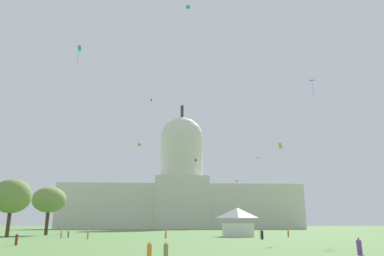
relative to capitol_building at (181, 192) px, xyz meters
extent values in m
cube|color=beige|center=(-33.13, 0.00, -8.25)|extent=(66.26, 23.86, 23.78)
cube|color=beige|center=(33.13, 0.00, -8.25)|extent=(66.26, 23.86, 23.78)
cube|color=beige|center=(0.00, 0.00, -6.18)|extent=(29.14, 26.24, 27.92)
cylinder|color=beige|center=(0.00, 0.00, 19.36)|extent=(24.45, 24.45, 23.15)
sphere|color=beige|center=(0.00, 0.00, 30.93)|extent=(25.00, 25.00, 25.00)
cylinder|color=#2D3833|center=(0.00, 0.00, 47.37)|extent=(1.80, 1.80, 7.87)
cube|color=white|center=(9.27, -121.22, -18.67)|extent=(7.35, 5.79, 2.95)
pyramid|color=white|center=(9.27, -121.22, -14.89)|extent=(7.72, 6.08, 2.30)
cylinder|color=#42301E|center=(-37.89, -107.82, -16.68)|extent=(0.87, 0.87, 6.93)
ellipsoid|color=olive|center=(-37.89, -107.82, -11.22)|extent=(11.64, 12.07, 6.64)
cylinder|color=#42301E|center=(-40.95, -123.38, -16.88)|extent=(0.79, 0.79, 6.51)
ellipsoid|color=olive|center=(-40.95, -123.38, -11.41)|extent=(9.86, 9.69, 7.39)
cylinder|color=gray|center=(-27.81, -124.35, -19.52)|extent=(0.44, 0.44, 1.24)
sphere|color=tan|center=(-27.81, -124.35, -18.78)|extent=(0.24, 0.24, 0.22)
cylinder|color=orange|center=(-7.01, -130.12, -19.43)|extent=(0.40, 0.40, 1.42)
sphere|color=tan|center=(-7.01, -130.12, -18.59)|extent=(0.30, 0.30, 0.26)
cylinder|color=maroon|center=(-27.26, -152.57, -19.44)|extent=(0.44, 0.44, 1.40)
sphere|color=beige|center=(-27.26, -152.57, -18.63)|extent=(0.26, 0.26, 0.22)
cylinder|color=silver|center=(12.71, -128.25, -19.49)|extent=(0.47, 0.47, 1.30)
sphere|color=beige|center=(12.71, -128.25, -18.71)|extent=(0.34, 0.34, 0.25)
cylinder|color=tan|center=(-27.95, -129.06, -19.42)|extent=(0.40, 0.40, 1.45)
sphere|color=beige|center=(-27.95, -129.06, -18.57)|extent=(0.27, 0.27, 0.24)
cylinder|color=orange|center=(20.21, -123.50, -19.50)|extent=(0.56, 0.56, 1.29)
sphere|color=tan|center=(20.21, -123.50, -18.74)|extent=(0.30, 0.30, 0.22)
cylinder|color=#703D93|center=(12.15, -170.08, -19.46)|extent=(0.67, 0.67, 1.35)
sphere|color=#A37556|center=(12.15, -170.08, -18.68)|extent=(0.31, 0.31, 0.22)
cylinder|color=olive|center=(-6.46, -176.69, -19.44)|extent=(0.38, 0.38, 1.39)
sphere|color=beige|center=(-6.46, -176.69, -18.64)|extent=(0.24, 0.24, 0.22)
cylinder|color=orange|center=(-7.84, -174.43, -19.50)|extent=(0.54, 0.54, 1.28)
sphere|color=beige|center=(-7.84, -174.43, -18.76)|extent=(0.29, 0.29, 0.21)
cylinder|color=black|center=(11.23, -135.78, -19.36)|extent=(0.57, 0.57, 1.56)
sphere|color=brown|center=(11.23, -135.78, -18.46)|extent=(0.32, 0.32, 0.25)
cylinder|color=tan|center=(-21.86, -132.88, -19.36)|extent=(0.43, 0.43, 1.56)
sphere|color=tan|center=(-21.86, -132.88, -18.46)|extent=(0.32, 0.32, 0.25)
cube|color=green|center=(-2.49, -125.99, 35.54)|extent=(1.10, 0.41, 1.27)
pyramid|color=gold|center=(24.12, -26.68, 27.96)|extent=(1.22, 0.83, 0.26)
cube|color=black|center=(-15.22, -55.34, 35.21)|extent=(0.48, 0.47, 0.82)
cylinder|color=green|center=(-15.28, -55.34, 33.23)|extent=(0.18, 0.39, 3.13)
cube|color=pink|center=(17.75, -75.62, -2.52)|extent=(0.77, 0.80, 0.40)
cube|color=pink|center=(17.75, -75.62, -2.15)|extent=(0.77, 0.80, 0.40)
cylinder|color=pink|center=(17.66, -75.62, -4.35)|extent=(0.18, 0.28, 3.38)
pyramid|color=yellow|center=(-41.69, -72.27, 11.25)|extent=(1.25, 1.21, 0.19)
pyramid|color=#33BCDB|center=(11.63, -43.39, -7.94)|extent=(1.54, 1.43, 0.18)
cylinder|color=#33BCDB|center=(11.59, -43.19, -9.44)|extent=(0.11, 0.26, 1.36)
cube|color=#8CD133|center=(14.80, -138.98, -2.77)|extent=(0.82, 0.43, 1.18)
cube|color=orange|center=(-19.36, -60.13, 13.77)|extent=(1.27, 1.25, 0.55)
cube|color=orange|center=(-19.36, -60.13, 14.30)|extent=(1.27, 1.25, 0.55)
cube|color=teal|center=(-23.58, -143.44, 14.46)|extent=(0.62, 0.41, 1.10)
cylinder|color=teal|center=(-23.71, -143.44, 12.48)|extent=(0.13, 0.38, 2.90)
cube|color=red|center=(2.48, -80.80, 4.12)|extent=(0.91, 0.92, 0.49)
cube|color=red|center=(2.48, -80.80, 4.49)|extent=(0.91, 0.92, 0.49)
cylinder|color=red|center=(2.35, -80.80, 3.03)|extent=(0.30, 0.29, 1.89)
pyramid|color=#D1339E|center=(33.47, -47.43, 10.79)|extent=(1.71, 1.85, 0.25)
cylinder|color=gold|center=(33.30, -47.67, 8.39)|extent=(0.17, 0.37, 3.13)
pyramid|color=purple|center=(31.40, -116.90, 19.66)|extent=(1.59, 0.84, 0.17)
cylinder|color=blue|center=(31.54, -117.30, 17.24)|extent=(0.20, 0.45, 3.20)
cube|color=white|center=(22.00, -76.19, 14.33)|extent=(0.96, 0.81, 1.12)
cylinder|color=white|center=(22.13, -76.19, 12.94)|extent=(0.09, 0.15, 1.73)
camera|label=1|loc=(-6.17, -205.63, -17.22)|focal=33.66mm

